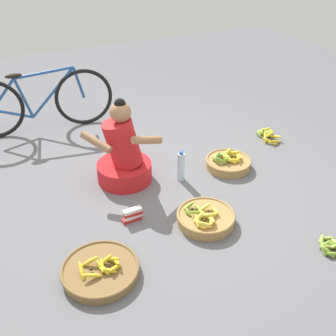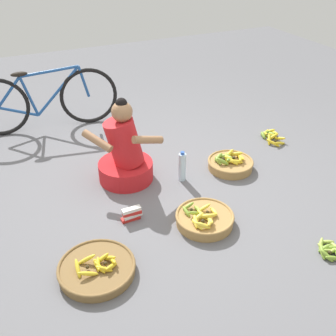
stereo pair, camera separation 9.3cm
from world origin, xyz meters
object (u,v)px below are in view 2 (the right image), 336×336
vendor_woman_front (125,155)px  banana_basket_front_right (204,218)px  water_bottle (182,167)px  loose_bananas_back_left (329,250)px  packet_carton_stack (132,214)px  banana_basket_mid_right (230,163)px  banana_basket_mid_left (97,268)px  loose_bananas_near_vendor (271,136)px  bicycle_leaning (44,101)px

vendor_woman_front → banana_basket_front_right: size_ratio=1.72×
vendor_woman_front → water_bottle: 0.55m
loose_bananas_back_left → packet_carton_stack: (-1.22, 0.99, 0.03)m
banana_basket_mid_right → packet_carton_stack: bearing=-163.7°
vendor_woman_front → loose_bananas_back_left: 1.92m
banana_basket_mid_left → water_bottle: 1.35m
vendor_woman_front → water_bottle: (0.48, -0.24, -0.12)m
loose_bananas_near_vendor → banana_basket_mid_right: bearing=-155.6°
water_bottle → packet_carton_stack: bearing=-150.6°
loose_bananas_back_left → banana_basket_mid_left: bearing=162.0°
vendor_woman_front → bicycle_leaning: 1.50m
bicycle_leaning → water_bottle: (0.96, -1.66, -0.21)m
bicycle_leaning → banana_basket_mid_left: bearing=-92.7°
bicycle_leaning → loose_bananas_near_vendor: bearing=-30.3°
vendor_woman_front → loose_bananas_back_left: vendor_woman_front is taller
banana_basket_mid_left → banana_basket_front_right: size_ratio=1.15×
loose_bananas_back_left → bicycle_leaning: bearing=117.0°
banana_basket_mid_right → loose_bananas_near_vendor: size_ratio=1.20×
loose_bananas_back_left → loose_bananas_near_vendor: bearing=66.3°
banana_basket_mid_left → bicycle_leaning: bearing=87.3°
vendor_woman_front → banana_basket_mid_right: vendor_woman_front is taller
banana_basket_front_right → loose_bananas_back_left: banana_basket_front_right is taller
bicycle_leaning → packet_carton_stack: bicycle_leaning is taller
packet_carton_stack → bicycle_leaning: bearing=98.8°
banana_basket_mid_left → loose_bananas_near_vendor: (2.38, 1.15, -0.01)m
banana_basket_front_right → loose_bananas_near_vendor: 1.74m
vendor_woman_front → banana_basket_mid_left: (-0.59, -1.05, -0.23)m
bicycle_leaning → banana_basket_mid_right: bearing=-48.3°
banana_basket_mid_left → packet_carton_stack: 0.62m
loose_bananas_near_vendor → bicycle_leaning: bearing=149.7°
banana_basket_front_right → water_bottle: 0.68m
bicycle_leaning → banana_basket_front_right: (0.84, -2.32, -0.30)m
loose_bananas_back_left → banana_basket_mid_right: bearing=91.6°
bicycle_leaning → loose_bananas_back_left: bearing=-63.0°
bicycle_leaning → vendor_woman_front: bearing=-71.4°
banana_basket_mid_right → water_bottle: water_bottle is taller
water_bottle → banana_basket_mid_left: bearing=-142.9°
water_bottle → loose_bananas_back_left: bearing=-67.2°
banana_basket_mid_left → vendor_woman_front: bearing=60.6°
loose_bananas_near_vendor → water_bottle: 1.35m
loose_bananas_back_left → loose_bananas_near_vendor: 1.84m
vendor_woman_front → bicycle_leaning: bearing=108.6°
loose_bananas_back_left → banana_basket_front_right: bearing=135.2°
bicycle_leaning → banana_basket_front_right: bearing=-70.1°
packet_carton_stack → banana_basket_front_right: bearing=-29.6°
packet_carton_stack → loose_bananas_near_vendor: bearing=19.6°
banana_basket_mid_left → packet_carton_stack: banana_basket_mid_left is taller
loose_bananas_near_vendor → banana_basket_mid_left: bearing=-154.3°
bicycle_leaning → loose_bananas_near_vendor: 2.65m
banana_basket_mid_right → banana_basket_mid_left: bearing=-153.7°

